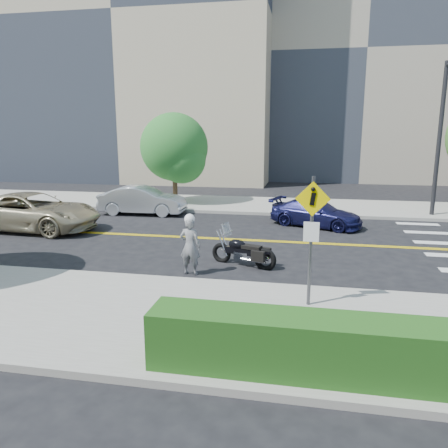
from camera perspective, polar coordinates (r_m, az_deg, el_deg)
ground_plane at (r=17.09m, az=-3.26°, el=-1.82°), size 120.00×120.00×0.00m
sidewalk_near at (r=10.33m, az=-13.60°, el=-11.37°), size 60.00×5.00×0.15m
sidewalk_far at (r=24.27m, az=1.03°, el=2.60°), size 60.00×5.00×0.15m
building_left at (r=41.43m, az=-10.11°, el=23.72°), size 22.00×14.00×25.00m
building_mid at (r=42.66m, az=17.04°, el=19.65°), size 18.00×14.00×20.00m
hedge at (r=7.87m, az=24.74°, el=-15.41°), size 9.00×0.90×1.00m
traffic_light at (r=21.97m, az=27.18°, el=12.31°), size 0.28×4.50×7.00m
pedestrian_sign at (r=10.00m, az=11.35°, el=-0.65°), size 0.78×0.08×3.00m
motorcyclist at (r=12.66m, az=-4.46°, el=-2.69°), size 0.65×0.45×1.80m
motorcycle at (r=13.50m, az=2.58°, el=-2.81°), size 2.21×1.28×1.29m
suv at (r=19.93m, az=-23.72°, el=1.49°), size 5.75×2.86×1.57m
parked_car_silver at (r=22.07m, az=-10.59°, el=3.07°), size 4.31×1.62×1.41m
parked_car_blue at (r=19.41m, az=11.91°, el=1.39°), size 4.30×2.98×1.16m
tree_far_a at (r=24.34m, az=-6.53°, el=9.95°), size 3.70×3.70×5.06m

